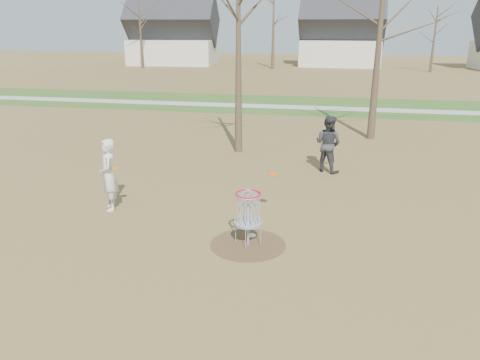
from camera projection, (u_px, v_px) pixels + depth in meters
name	position (u px, v px, depth m)	size (l,w,h in m)	color
ground	(248.00, 245.00, 11.09)	(160.00, 160.00, 0.00)	brown
green_band	(307.00, 105.00, 30.63)	(160.00, 8.00, 0.01)	#2D5119
footpath	(306.00, 108.00, 29.70)	(160.00, 1.50, 0.01)	#9E9E99
dirt_circle	(248.00, 244.00, 11.09)	(1.80, 1.80, 0.01)	#47331E
player_standing	(109.00, 175.00, 12.95)	(0.74, 0.48, 2.02)	silver
player_throwing	(328.00, 144.00, 16.41)	(0.98, 0.76, 2.02)	#343539
disc_grounded	(252.00, 235.00, 11.53)	(0.22, 0.22, 0.02)	white
discs_in_play	(197.00, 171.00, 12.51)	(4.44, 0.77, 0.15)	#F94D0D
disc_golf_basket	(248.00, 209.00, 10.81)	(0.64, 0.64, 1.35)	#9EA3AD
bare_trees	(340.00, 21.00, 42.37)	(52.62, 44.98, 9.00)	#382B1E
houses_row	(360.00, 38.00, 58.06)	(56.51, 10.01, 7.26)	silver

